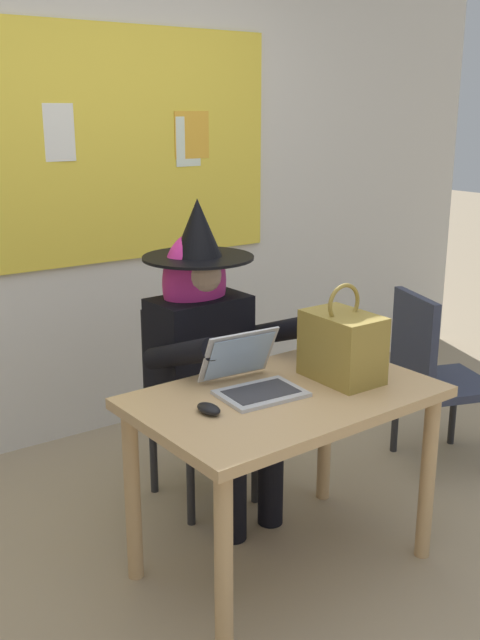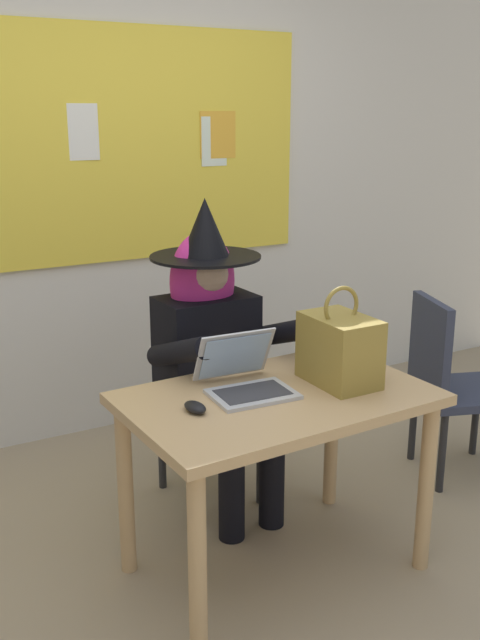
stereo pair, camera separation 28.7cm
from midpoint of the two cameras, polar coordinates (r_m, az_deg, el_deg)
The scene contains 9 objects.
ground_plane at distance 2.87m, azimuth 4.94°, elevation -20.95°, with size 24.00×24.00×0.00m, color tan.
wall_back_bulletin at distance 3.91m, azimuth -9.54°, elevation 10.74°, with size 5.98×1.83×2.73m.
desk_main at distance 2.72m, azimuth 5.99°, elevation -7.96°, with size 1.13×0.74×0.73m.
chair_at_desk at distance 3.35m, azimuth -0.57°, elevation -5.63°, with size 0.43×0.43×0.88m.
person_costumed at distance 3.15m, azimuth 0.50°, elevation -1.63°, with size 0.61×0.71×1.38m.
laptop at distance 2.69m, azimuth 3.49°, elevation -4.64°, with size 0.32×0.34×0.21m.
computer_mouse at distance 2.51m, azimuth -0.25°, elevation -6.91°, with size 0.06×0.10×0.03m, color black.
handbag at distance 2.78m, azimuth 10.76°, elevation -2.29°, with size 0.20×0.30×0.38m.
chair_extra_corner at distance 3.66m, azimuth 18.23°, elevation -4.44°, with size 0.54×0.54×0.89m.
Camera 2 is at (-1.20, -1.96, 1.73)m, focal length 40.88 mm.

